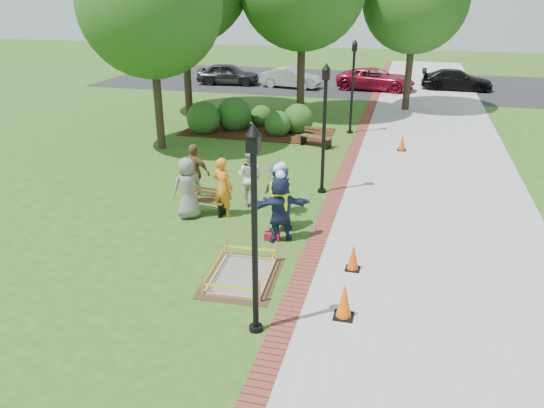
% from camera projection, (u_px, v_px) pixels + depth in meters
% --- Properties ---
extents(ground, '(100.00, 100.00, 0.00)m').
position_uv_depth(ground, '(242.00, 255.00, 13.68)').
color(ground, '#285116').
rests_on(ground, ground).
extents(sidewalk, '(6.00, 60.00, 0.02)m').
position_uv_depth(sidewalk, '(434.00, 157.00, 21.47)').
color(sidewalk, '#9E9E99').
rests_on(sidewalk, ground).
extents(brick_edging, '(0.50, 60.00, 0.03)m').
position_uv_depth(brick_edging, '(353.00, 151.00, 22.22)').
color(brick_edging, maroon).
rests_on(brick_edging, ground).
extents(mulch_bed, '(7.00, 3.00, 0.05)m').
position_uv_depth(mulch_bed, '(258.00, 132.00, 25.11)').
color(mulch_bed, '#381E0F').
rests_on(mulch_bed, ground).
extents(parking_lot, '(36.00, 12.00, 0.01)m').
position_uv_depth(parking_lot, '(355.00, 83.00, 37.84)').
color(parking_lot, black).
rests_on(parking_lot, ground).
extents(wet_concrete_pad, '(1.82, 2.39, 0.55)m').
position_uv_depth(wet_concrete_pad, '(241.00, 269.00, 12.54)').
color(wet_concrete_pad, '#47331E').
rests_on(wet_concrete_pad, ground).
extents(bench_near, '(1.44, 0.65, 0.75)m').
position_uv_depth(bench_near, '(205.00, 205.00, 16.17)').
color(bench_near, brown).
rests_on(bench_near, ground).
extents(bench_far, '(1.49, 0.90, 0.77)m').
position_uv_depth(bench_far, '(316.00, 141.00, 22.84)').
color(bench_far, brown).
rests_on(bench_far, ground).
extents(cone_front, '(0.41, 0.41, 0.81)m').
position_uv_depth(cone_front, '(344.00, 302.00, 10.96)').
color(cone_front, black).
rests_on(cone_front, ground).
extents(cone_back, '(0.35, 0.35, 0.70)m').
position_uv_depth(cone_back, '(353.00, 258.00, 12.84)').
color(cone_back, black).
rests_on(cone_back, ground).
extents(cone_far, '(0.36, 0.36, 0.72)m').
position_uv_depth(cone_far, '(402.00, 143.00, 22.21)').
color(cone_far, black).
rests_on(cone_far, ground).
extents(toolbox, '(0.43, 0.27, 0.21)m').
position_uv_depth(toolbox, '(272.00, 236.00, 14.47)').
color(toolbox, '#B80E26').
rests_on(toolbox, ground).
extents(lamp_near, '(0.28, 0.28, 4.26)m').
position_uv_depth(lamp_near, '(254.00, 218.00, 9.76)').
color(lamp_near, black).
rests_on(lamp_near, ground).
extents(lamp_mid, '(0.28, 0.28, 4.26)m').
position_uv_depth(lamp_mid, '(324.00, 120.00, 16.92)').
color(lamp_mid, black).
rests_on(lamp_mid, ground).
extents(lamp_far, '(0.28, 0.28, 4.26)m').
position_uv_depth(lamp_far, '(353.00, 80.00, 24.08)').
color(lamp_far, black).
rests_on(lamp_far, ground).
extents(tree_left, '(5.64, 5.64, 8.58)m').
position_uv_depth(tree_left, '(150.00, 5.00, 20.52)').
color(tree_left, '#3D2D1E').
rests_on(tree_left, ground).
extents(tree_right, '(5.53, 5.53, 8.54)m').
position_uv_depth(tree_right, '(416.00, 0.00, 27.58)').
color(tree_right, '#3D2D1E').
rests_on(tree_right, ground).
extents(shrub_a, '(1.59, 1.59, 1.59)m').
position_uv_depth(shrub_a, '(204.00, 133.00, 25.11)').
color(shrub_a, '#224E16').
rests_on(shrub_a, ground).
extents(shrub_b, '(1.67, 1.67, 1.67)m').
position_uv_depth(shrub_b, '(234.00, 129.00, 25.69)').
color(shrub_b, '#224E16').
rests_on(shrub_b, ground).
extents(shrub_c, '(1.23, 1.23, 1.23)m').
position_uv_depth(shrub_c, '(278.00, 135.00, 24.65)').
color(shrub_c, '#224E16').
rests_on(shrub_c, ground).
extents(shrub_d, '(1.45, 1.45, 1.45)m').
position_uv_depth(shrub_d, '(298.00, 132.00, 25.20)').
color(shrub_d, '#224E16').
rests_on(shrub_d, ground).
extents(shrub_e, '(1.10, 1.10, 1.10)m').
position_uv_depth(shrub_e, '(262.00, 126.00, 26.36)').
color(shrub_e, '#224E16').
rests_on(shrub_e, ground).
extents(casual_person_a, '(0.70, 0.66, 1.85)m').
position_uv_depth(casual_person_a, '(188.00, 188.00, 15.58)').
color(casual_person_a, gray).
rests_on(casual_person_a, ground).
extents(casual_person_b, '(0.67, 0.53, 1.82)m').
position_uv_depth(casual_person_b, '(223.00, 187.00, 15.71)').
color(casual_person_b, orange).
rests_on(casual_person_b, ground).
extents(casual_person_c, '(0.64, 0.48, 1.80)m').
position_uv_depth(casual_person_c, '(250.00, 177.00, 16.57)').
color(casual_person_c, silver).
rests_on(casual_person_c, ground).
extents(casual_person_d, '(0.64, 0.47, 1.85)m').
position_uv_depth(casual_person_d, '(195.00, 172.00, 16.90)').
color(casual_person_d, brown).
rests_on(casual_person_d, ground).
extents(casual_person_e, '(0.61, 0.52, 1.62)m').
position_uv_depth(casual_person_e, '(278.00, 189.00, 15.88)').
color(casual_person_e, '#2D344F').
rests_on(casual_person_e, ground).
extents(hivis_worker_a, '(0.70, 0.59, 2.01)m').
position_uv_depth(hivis_worker_a, '(280.00, 206.00, 14.13)').
color(hivis_worker_a, '#1C2949').
rests_on(hivis_worker_a, ground).
extents(hivis_worker_b, '(0.67, 0.68, 1.96)m').
position_uv_depth(hivis_worker_b, '(282.00, 196.00, 14.91)').
color(hivis_worker_b, '#17183D').
rests_on(hivis_worker_b, ground).
extents(hivis_worker_c, '(0.69, 0.63, 1.96)m').
position_uv_depth(hivis_worker_c, '(278.00, 198.00, 14.77)').
color(hivis_worker_c, '#1B2C47').
rests_on(hivis_worker_c, ground).
extents(parked_car_a, '(2.60, 5.10, 1.60)m').
position_uv_depth(parked_car_a, '(229.00, 84.00, 37.36)').
color(parked_car_a, '#28282A').
rests_on(parked_car_a, ground).
extents(parked_car_b, '(2.58, 4.67, 1.44)m').
position_uv_depth(parked_car_b, '(291.00, 88.00, 36.13)').
color(parked_car_b, '#BBBCC1').
rests_on(parked_car_b, ground).
extents(parked_car_c, '(2.51, 4.91, 1.54)m').
position_uv_depth(parked_car_c, '(375.00, 90.00, 35.40)').
color(parked_car_c, maroon).
rests_on(parked_car_c, ground).
extents(parked_car_d, '(2.02, 4.47, 1.44)m').
position_uv_depth(parked_car_d, '(455.00, 90.00, 35.37)').
color(parked_car_d, black).
rests_on(parked_car_d, ground).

